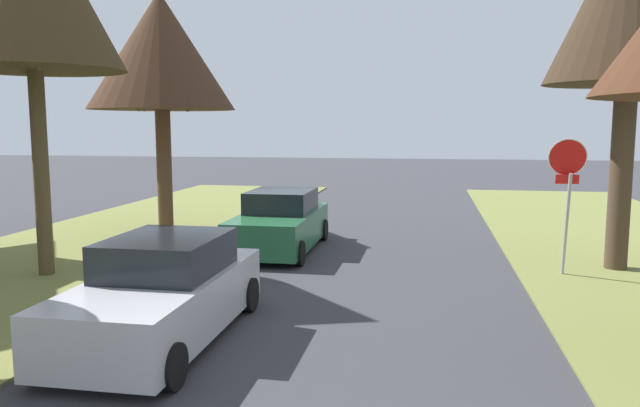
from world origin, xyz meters
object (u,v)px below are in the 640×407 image
stop_sign_far (567,177)px  street_tree_left_far (161,52)px  parked_sedan_silver (163,293)px  parked_sedan_green (280,223)px

stop_sign_far → street_tree_left_far: street_tree_left_far is taller
parked_sedan_silver → stop_sign_far: bearing=37.2°
street_tree_left_far → parked_sedan_silver: bearing=-66.1°
street_tree_left_far → parked_sedan_green: 6.81m
parked_sedan_silver → parked_sedan_green: size_ratio=1.00×
parked_sedan_silver → parked_sedan_green: bearing=88.7°
parked_sedan_silver → parked_sedan_green: 6.90m
stop_sign_far → parked_sedan_green: size_ratio=0.67×
stop_sign_far → street_tree_left_far: size_ratio=0.41×
stop_sign_far → parked_sedan_silver: stop_sign_far is taller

